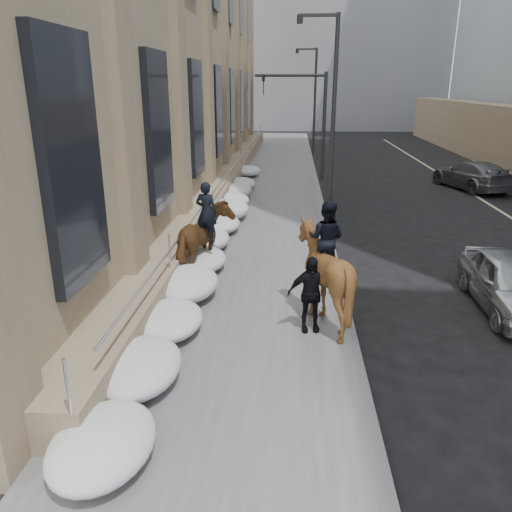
{
  "coord_description": "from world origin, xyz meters",
  "views": [
    {
      "loc": [
        1.24,
        -7.73,
        5.32
      ],
      "look_at": [
        0.48,
        2.75,
        1.7
      ],
      "focal_mm": 35.0,
      "sensor_mm": 36.0,
      "label": 1
    }
  ],
  "objects_px": {
    "mounted_horse_right": "(323,271)",
    "mounted_horse_left": "(204,239)",
    "car_silver": "(511,283)",
    "car_grey": "(472,175)",
    "pedestrian": "(310,294)"
  },
  "relations": [
    {
      "from": "pedestrian",
      "to": "car_grey",
      "type": "relative_size",
      "value": 0.34
    },
    {
      "from": "mounted_horse_left",
      "to": "pedestrian",
      "type": "distance_m",
      "value": 4.38
    },
    {
      "from": "mounted_horse_right",
      "to": "car_silver",
      "type": "bearing_deg",
      "value": -147.06
    },
    {
      "from": "mounted_horse_right",
      "to": "pedestrian",
      "type": "relative_size",
      "value": 1.61
    },
    {
      "from": "car_silver",
      "to": "pedestrian",
      "type": "bearing_deg",
      "value": -159.64
    },
    {
      "from": "mounted_horse_left",
      "to": "car_silver",
      "type": "height_order",
      "value": "mounted_horse_left"
    },
    {
      "from": "mounted_horse_right",
      "to": "mounted_horse_left",
      "type": "bearing_deg",
      "value": -21.95
    },
    {
      "from": "car_silver",
      "to": "mounted_horse_left",
      "type": "bearing_deg",
      "value": 170.16
    },
    {
      "from": "mounted_horse_left",
      "to": "car_grey",
      "type": "relative_size",
      "value": 0.52
    },
    {
      "from": "mounted_horse_left",
      "to": "car_grey",
      "type": "bearing_deg",
      "value": -116.74
    },
    {
      "from": "mounted_horse_right",
      "to": "car_grey",
      "type": "xyz_separation_m",
      "value": [
        8.82,
        16.66,
        -0.58
      ]
    },
    {
      "from": "car_grey",
      "to": "pedestrian",
      "type": "bearing_deg",
      "value": 45.17
    },
    {
      "from": "mounted_horse_right",
      "to": "car_silver",
      "type": "height_order",
      "value": "mounted_horse_right"
    },
    {
      "from": "mounted_horse_left",
      "to": "car_silver",
      "type": "bearing_deg",
      "value": -177.09
    },
    {
      "from": "mounted_horse_right",
      "to": "pedestrian",
      "type": "distance_m",
      "value": 0.7
    }
  ]
}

